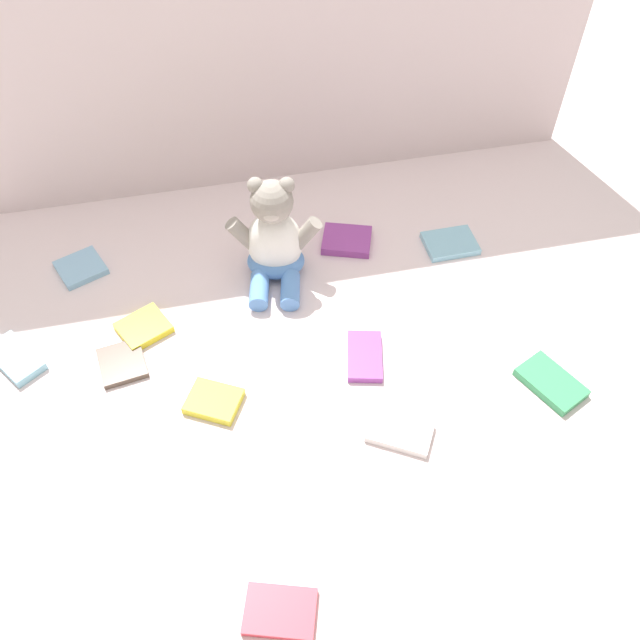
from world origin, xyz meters
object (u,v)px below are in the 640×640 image
at_px(book_case_3, 365,356).
at_px(book_case_5, 347,240).
at_px(book_case_6, 144,328).
at_px(book_case_9, 400,432).
at_px(book_case_1, 214,401).
at_px(book_case_10, 551,383).
at_px(teddy_bear, 274,241).
at_px(book_case_0, 81,268).
at_px(book_case_8, 15,359).
at_px(book_case_7, 450,243).
at_px(book_case_2, 280,611).
at_px(book_case_4, 122,363).

xyz_separation_m(book_case_3, book_case_5, (0.05, 0.34, 0.00)).
height_order(book_case_3, book_case_6, same).
relative_size(book_case_3, book_case_9, 1.03).
distance_m(book_case_1, book_case_10, 0.65).
bearing_deg(book_case_1, teddy_bear, -179.58).
bearing_deg(book_case_0, book_case_10, -52.69).
bearing_deg(book_case_8, book_case_6, -29.42).
distance_m(teddy_bear, book_case_7, 0.42).
distance_m(book_case_8, book_case_10, 1.06).
xyz_separation_m(book_case_1, book_case_2, (0.06, -0.40, -0.00)).
bearing_deg(book_case_1, book_case_2, 36.93).
distance_m(book_case_0, book_case_3, 0.68).
bearing_deg(book_case_3, teddy_bear, 128.76).
relative_size(book_case_3, book_case_8, 0.94).
bearing_deg(book_case_10, book_case_1, -33.33).
bearing_deg(book_case_5, book_case_0, -74.88).
bearing_deg(book_case_9, book_case_2, -15.18).
bearing_deg(book_case_7, book_case_0, -97.49).
xyz_separation_m(teddy_bear, book_case_7, (0.41, -0.00, -0.09)).
bearing_deg(book_case_2, book_case_10, -44.95).
bearing_deg(book_case_1, book_case_8, -87.27).
bearing_deg(book_case_4, book_case_10, -24.63).
bearing_deg(book_case_8, book_case_1, -61.86).
relative_size(book_case_5, book_case_6, 1.15).
distance_m(book_case_2, book_case_7, 0.90).
bearing_deg(book_case_7, book_case_9, -30.07).
xyz_separation_m(book_case_8, book_case_10, (1.03, -0.28, -0.00)).
distance_m(book_case_5, book_case_7, 0.24).
bearing_deg(book_case_3, book_case_1, -158.16).
bearing_deg(book_case_6, book_case_9, -154.36).
bearing_deg(book_case_0, book_case_1, -81.81).
distance_m(book_case_1, book_case_2, 0.41).
height_order(book_case_2, book_case_10, book_case_10).
bearing_deg(book_case_9, book_case_6, -97.61).
relative_size(book_case_0, book_case_10, 0.76).
bearing_deg(book_case_5, book_case_1, -23.79).
relative_size(teddy_bear, book_case_7, 2.10).
distance_m(book_case_1, book_case_5, 0.52).
bearing_deg(book_case_6, book_case_5, -97.01).
bearing_deg(book_case_6, book_case_2, 169.96).
relative_size(book_case_3, book_case_7, 1.02).
xyz_separation_m(teddy_bear, book_case_10, (0.47, -0.42, -0.08)).
bearing_deg(book_case_5, teddy_bear, -53.86).
distance_m(book_case_5, book_case_6, 0.50).
height_order(book_case_1, book_case_5, book_case_5).
bearing_deg(book_case_6, book_case_8, 69.99).
bearing_deg(book_case_0, book_case_2, -92.18).
distance_m(book_case_1, book_case_8, 0.42).
bearing_deg(teddy_bear, book_case_2, -87.63).
relative_size(book_case_1, book_case_8, 0.77).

